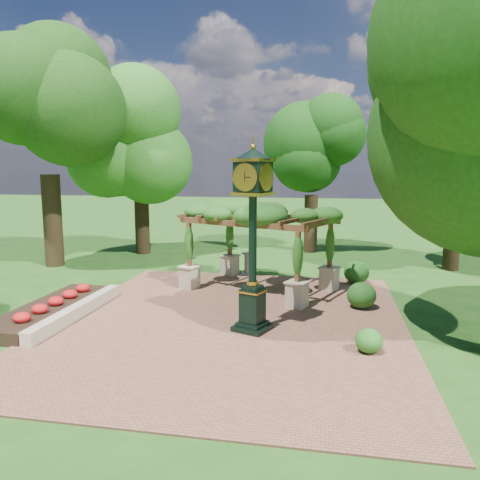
# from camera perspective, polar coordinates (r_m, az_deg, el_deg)

# --- Properties ---
(ground) EXTENTS (120.00, 120.00, 0.00)m
(ground) POSITION_cam_1_polar(r_m,az_deg,el_deg) (13.00, -2.09, -11.30)
(ground) COLOR #1E4714
(ground) RESTS_ON ground
(brick_plaza) EXTENTS (10.00, 12.00, 0.04)m
(brick_plaza) POSITION_cam_1_polar(r_m,az_deg,el_deg) (13.91, -1.16, -9.84)
(brick_plaza) COLOR brown
(brick_plaza) RESTS_ON ground
(border_wall) EXTENTS (0.35, 5.00, 0.40)m
(border_wall) POSITION_cam_1_polar(r_m,az_deg,el_deg) (15.02, -19.21, -8.21)
(border_wall) COLOR #C6B793
(border_wall) RESTS_ON ground
(flower_bed) EXTENTS (1.50, 5.00, 0.36)m
(flower_bed) POSITION_cam_1_polar(r_m,az_deg,el_deg) (15.48, -22.13, -7.94)
(flower_bed) COLOR red
(flower_bed) RESTS_ON ground
(pedestal_clock) EXTENTS (1.28, 1.28, 5.03)m
(pedestal_clock) POSITION_cam_1_polar(r_m,az_deg,el_deg) (12.47, 1.56, 2.09)
(pedestal_clock) COLOR black
(pedestal_clock) RESTS_ON brick_plaza
(pergola) EXTENTS (5.95, 4.90, 3.23)m
(pergola) POSITION_cam_1_polar(r_m,az_deg,el_deg) (16.96, 2.37, 2.63)
(pergola) COLOR #BCAE8C
(pergola) RESTS_ON brick_plaza
(sundial) EXTENTS (0.55, 0.55, 0.97)m
(sundial) POSITION_cam_1_polar(r_m,az_deg,el_deg) (19.63, 0.94, -3.12)
(sundial) COLOR gray
(sundial) RESTS_ON ground
(shrub_front) EXTENTS (0.67, 0.67, 0.59)m
(shrub_front) POSITION_cam_1_polar(r_m,az_deg,el_deg) (11.93, 15.44, -11.75)
(shrub_front) COLOR #24601B
(shrub_front) RESTS_ON brick_plaza
(shrub_mid) EXTENTS (1.08, 1.08, 0.83)m
(shrub_mid) POSITION_cam_1_polar(r_m,az_deg,el_deg) (15.46, 14.59, -6.54)
(shrub_mid) COLOR #1C4814
(shrub_mid) RESTS_ON brick_plaza
(shrub_back) EXTENTS (1.03, 1.03, 0.88)m
(shrub_back) POSITION_cam_1_polar(r_m,az_deg,el_deg) (18.67, 14.02, -3.82)
(shrub_back) COLOR #215A1A
(shrub_back) RESTS_ON brick_plaza
(tree_west_near) EXTENTS (4.65, 4.65, 10.79)m
(tree_west_near) POSITION_cam_1_polar(r_m,az_deg,el_deg) (23.05, -22.64, 15.36)
(tree_west_near) COLOR #362515
(tree_west_near) RESTS_ON ground
(tree_west_far) EXTENTS (5.01, 5.01, 8.71)m
(tree_west_far) POSITION_cam_1_polar(r_m,az_deg,el_deg) (25.01, -12.16, 12.04)
(tree_west_far) COLOR black
(tree_west_far) RESTS_ON ground
(tree_north) EXTENTS (4.24, 4.24, 7.87)m
(tree_north) POSITION_cam_1_polar(r_m,az_deg,el_deg) (25.14, 8.82, 10.76)
(tree_north) COLOR #352415
(tree_north) RESTS_ON ground
(tree_east_far) EXTENTS (5.35, 5.35, 8.60)m
(tree_east_far) POSITION_cam_1_polar(r_m,az_deg,el_deg) (22.41, 25.19, 11.67)
(tree_east_far) COLOR black
(tree_east_far) RESTS_ON ground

